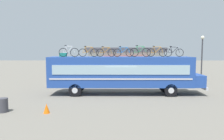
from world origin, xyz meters
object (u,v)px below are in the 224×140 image
rooftop_bicycle_2 (88,52)px  luggage_bag_1 (63,55)px  rooftop_bicycle_7 (174,52)px  street_lamp (202,53)px  bus (122,72)px  rooftop_bicycle_6 (157,52)px  rooftop_bicycle_3 (106,52)px  rooftop_bicycle_5 (140,52)px  rooftop_bicycle_4 (123,52)px  trash_bin (3,105)px  rooftop_bicycle_1 (69,52)px  traffic_cone (47,109)px

rooftop_bicycle_2 → luggage_bag_1: bearing=177.1°
rooftop_bicycle_2 → rooftop_bicycle_7: (7.28, 0.19, -0.00)m
luggage_bag_1 → street_lamp: size_ratio=0.11×
bus → street_lamp: bearing=30.5°
luggage_bag_1 → rooftop_bicycle_6: size_ratio=0.34×
rooftop_bicycle_3 → rooftop_bicycle_5: 2.91m
bus → rooftop_bicycle_5: bearing=-3.4°
rooftop_bicycle_4 → trash_bin: (-7.51, -5.21, -3.13)m
bus → rooftop_bicycle_2: (-2.89, 0.13, 1.67)m
rooftop_bicycle_6 → rooftop_bicycle_2: bearing=-177.6°
rooftop_bicycle_4 → rooftop_bicycle_1: bearing=-178.3°
bus → luggage_bag_1: 5.28m
bus → rooftop_bicycle_2: rooftop_bicycle_2 is taller
bus → rooftop_bicycle_7: 4.71m
traffic_cone → bus: bearing=49.9°
rooftop_bicycle_2 → rooftop_bicycle_6: 5.85m
rooftop_bicycle_7 → traffic_cone: (-9.13, -5.96, -3.28)m
trash_bin → rooftop_bicycle_3: bearing=42.9°
street_lamp → rooftop_bicycle_3: bearing=-154.0°
luggage_bag_1 → rooftop_bicycle_4: (5.14, -0.45, 0.21)m
rooftop_bicycle_6 → rooftop_bicycle_7: 1.43m
luggage_bag_1 → bus: bearing=-2.8°
luggage_bag_1 → street_lamp: street_lamp is taller
rooftop_bicycle_2 → traffic_cone: 6.88m
rooftop_bicycle_3 → rooftop_bicycle_4: (1.48, -0.39, 0.00)m
rooftop_bicycle_1 → trash_bin: bearing=-120.5°
rooftop_bicycle_3 → trash_bin: rooftop_bicycle_3 is taller
rooftop_bicycle_4 → street_lamp: bearing=31.6°
rooftop_bicycle_7 → rooftop_bicycle_2: bearing=-178.5°
rooftop_bicycle_1 → rooftop_bicycle_4: rooftop_bicycle_1 is taller
rooftop_bicycle_5 → rooftop_bicycle_6: (1.49, 0.46, -0.02)m
luggage_bag_1 → rooftop_bicycle_5: size_ratio=0.34×
traffic_cone → rooftop_bicycle_4: bearing=48.5°
trash_bin → rooftop_bicycle_6: bearing=29.1°
rooftop_bicycle_6 → street_lamp: 7.59m
rooftop_bicycle_2 → street_lamp: (11.72, 5.06, -0.15)m
bus → rooftop_bicycle_4: size_ratio=7.55×
rooftop_bicycle_6 → luggage_bag_1: bearing=-179.1°
luggage_bag_1 → rooftop_bicycle_1: 0.88m
rooftop_bicycle_4 → traffic_cone: 7.95m
bus → rooftop_bicycle_1: size_ratio=7.70×
luggage_bag_1 → traffic_cone: luggage_bag_1 is taller
trash_bin → rooftop_bicycle_1: bearing=59.5°
bus → traffic_cone: bearing=-130.1°
rooftop_bicycle_1 → rooftop_bicycle_7: bearing=4.3°
luggage_bag_1 → traffic_cone: 6.63m
rooftop_bicycle_3 → rooftop_bicycle_5: (2.89, -0.28, 0.03)m
rooftop_bicycle_2 → rooftop_bicycle_5: rooftop_bicycle_5 is taller
luggage_bag_1 → traffic_cone: (0.34, -5.87, -3.06)m
rooftop_bicycle_4 → rooftop_bicycle_3: bearing=165.1°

